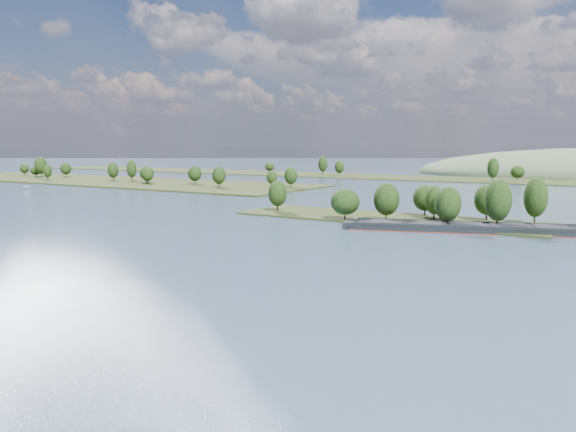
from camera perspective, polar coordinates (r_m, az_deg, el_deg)
The scene contains 6 objects.
ground at distance 131.24m, azimuth 0.28°, elevation -3.27°, with size 1800.00×1800.00×0.00m, color #3A5064.
tree_island at distance 179.87m, azimuth 12.33°, elevation 0.81°, with size 100.00×32.37×15.17m.
left_bank at distance 387.84m, azimuth -17.90°, elevation 3.51°, with size 300.00×80.00×16.22m.
back_shoreline at distance 394.95m, azimuth 23.10°, elevation 3.30°, with size 900.00×60.00×16.47m.
cargo_barge at distance 165.22m, azimuth 22.18°, elevation -1.14°, with size 81.12×34.62×11.11m.
motorboat at distance 338.49m, azimuth -25.05°, elevation 2.69°, with size 2.04×5.44×2.10m, color silver.
Camera 1 is at (67.65, 10.13, 23.99)m, focal length 35.00 mm.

